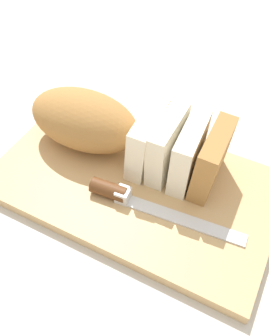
% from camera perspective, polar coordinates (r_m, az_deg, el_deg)
% --- Properties ---
extents(ground_plane, '(3.00, 3.00, 0.00)m').
position_cam_1_polar(ground_plane, '(0.60, 0.00, -3.08)').
color(ground_plane, beige).
extents(cutting_board, '(0.46, 0.28, 0.02)m').
position_cam_1_polar(cutting_board, '(0.59, 0.00, -2.51)').
color(cutting_board, tan).
rests_on(cutting_board, ground_plane).
extents(bread_loaf, '(0.33, 0.11, 0.10)m').
position_cam_1_polar(bread_loaf, '(0.60, -2.59, 5.81)').
color(bread_loaf, '#A8753D').
rests_on(bread_loaf, cutting_board).
extents(bread_knife, '(0.24, 0.03, 0.02)m').
position_cam_1_polar(bread_knife, '(0.56, -1.22, -4.45)').
color(bread_knife, silver).
rests_on(bread_knife, cutting_board).
extents(crumb_near_knife, '(0.00, 0.00, 0.00)m').
position_cam_1_polar(crumb_near_knife, '(0.60, 0.84, 0.39)').
color(crumb_near_knife, '#A8753D').
rests_on(crumb_near_knife, cutting_board).
extents(crumb_near_loaf, '(0.01, 0.01, 0.01)m').
position_cam_1_polar(crumb_near_loaf, '(0.59, 5.55, -1.98)').
color(crumb_near_loaf, '#A8753D').
rests_on(crumb_near_loaf, cutting_board).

